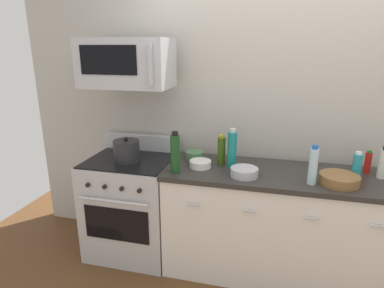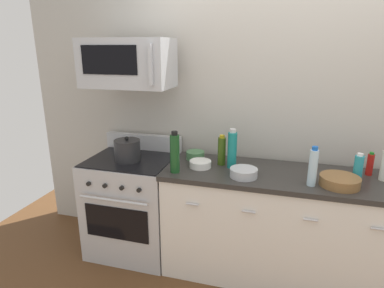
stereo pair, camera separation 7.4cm
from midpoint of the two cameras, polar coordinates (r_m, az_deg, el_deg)
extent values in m
plane|color=brown|center=(3.12, 14.85, -20.96)|extent=(5.95, 5.95, 0.00)
cube|color=#B7B2A8|center=(2.95, 17.01, 5.65)|extent=(4.96, 0.10, 2.70)
cube|color=silver|center=(2.88, 15.51, -13.98)|extent=(1.84, 0.62, 0.88)
cube|color=#2D2B28|center=(2.68, 16.27, -5.45)|extent=(1.87, 0.65, 0.04)
cylinder|color=silver|center=(2.52, 0.91, -10.59)|extent=(0.10, 0.02, 0.02)
cylinder|color=silver|center=(2.46, 10.81, -11.66)|extent=(0.10, 0.02, 0.02)
cylinder|color=silver|center=(2.47, 20.98, -12.40)|extent=(0.10, 0.02, 0.02)
cylinder|color=silver|center=(2.56, 30.80, -12.75)|extent=(0.10, 0.02, 0.02)
cube|color=#B7BABF|center=(3.12, -9.62, -10.65)|extent=(0.76, 0.64, 0.91)
cube|color=black|center=(2.88, -12.42, -13.51)|extent=(0.58, 0.01, 0.30)
cylinder|color=#B7BABF|center=(2.74, -13.03, -9.66)|extent=(0.61, 0.02, 0.02)
cube|color=#B7BABF|center=(3.17, -7.87, 0.27)|extent=(0.76, 0.06, 0.16)
cube|color=black|center=(2.94, -10.05, -2.65)|extent=(0.73, 0.61, 0.01)
cylinder|color=black|center=(2.83, -17.04, -6.72)|extent=(0.04, 0.02, 0.04)
cylinder|color=black|center=(2.75, -14.35, -7.15)|extent=(0.04, 0.02, 0.04)
cylinder|color=black|center=(2.68, -11.51, -7.60)|extent=(0.04, 0.02, 0.04)
cylinder|color=black|center=(2.62, -8.52, -8.04)|extent=(0.04, 0.02, 0.04)
cube|color=#B7BABF|center=(2.83, -10.48, 13.83)|extent=(0.74, 0.40, 0.40)
cube|color=black|center=(2.67, -13.66, 14.18)|extent=(0.48, 0.01, 0.22)
cube|color=#B7BABF|center=(2.51, -6.43, 13.66)|extent=(0.02, 0.04, 0.30)
cylinder|color=#19471E|center=(2.55, -2.22, -1.75)|extent=(0.08, 0.08, 0.31)
cylinder|color=black|center=(2.50, -2.26, 1.91)|extent=(0.05, 0.05, 0.03)
cylinder|color=#385114|center=(2.74, 6.02, -1.29)|extent=(0.07, 0.07, 0.24)
cylinder|color=#B29919|center=(2.70, 6.11, 1.32)|extent=(0.04, 0.04, 0.02)
cylinder|color=silver|center=(2.48, 21.32, -3.95)|extent=(0.06, 0.06, 0.27)
cylinder|color=blue|center=(2.43, 21.68, -0.72)|extent=(0.04, 0.04, 0.03)
cylinder|color=#B21914|center=(2.88, 29.49, -3.19)|extent=(0.05, 0.05, 0.17)
cylinder|color=#19721E|center=(2.86, 29.75, -1.44)|extent=(0.03, 0.03, 0.02)
cylinder|color=#197F7A|center=(2.67, 7.87, -1.10)|extent=(0.08, 0.08, 0.30)
cylinder|color=beige|center=(2.62, 8.01, 2.32)|extent=(0.05, 0.05, 0.03)
cylinder|color=teal|center=(2.71, 27.91, -3.82)|extent=(0.07, 0.07, 0.20)
cylinder|color=white|center=(2.68, 28.22, -1.67)|extent=(0.04, 0.04, 0.02)
cylinder|color=#477A4C|center=(2.88, 1.32, -1.98)|extent=(0.16, 0.16, 0.07)
torus|color=#477A4C|center=(2.87, 1.32, -1.40)|extent=(0.16, 0.16, 0.01)
cylinder|color=#477A4C|center=(2.89, 1.31, -2.54)|extent=(0.09, 0.09, 0.01)
cylinder|color=brown|center=(2.58, 25.32, -5.93)|extent=(0.28, 0.28, 0.07)
torus|color=brown|center=(2.57, 25.40, -5.35)|extent=(0.28, 0.28, 0.01)
cylinder|color=brown|center=(2.59, 25.23, -6.54)|extent=(0.15, 0.15, 0.01)
cylinder|color=white|center=(2.69, 2.26, -3.53)|extent=(0.18, 0.18, 0.06)
torus|color=white|center=(2.68, 2.27, -3.05)|extent=(0.18, 0.18, 0.01)
cylinder|color=white|center=(2.70, 2.26, -4.01)|extent=(0.10, 0.10, 0.01)
cylinder|color=#B2B5BA|center=(2.53, 9.92, -5.01)|extent=(0.21, 0.21, 0.07)
torus|color=#B2B5BA|center=(2.52, 9.95, -4.41)|extent=(0.21, 0.21, 0.01)
cylinder|color=#B2B5BA|center=(2.54, 9.89, -5.60)|extent=(0.12, 0.12, 0.01)
cylinder|color=#262628|center=(2.87, -10.58, -1.10)|extent=(0.23, 0.23, 0.19)
sphere|color=black|center=(2.84, -10.69, 0.97)|extent=(0.04, 0.04, 0.04)
camera|label=1|loc=(0.04, -89.20, 0.24)|focal=30.29mm
camera|label=2|loc=(0.04, 90.80, -0.24)|focal=30.29mm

